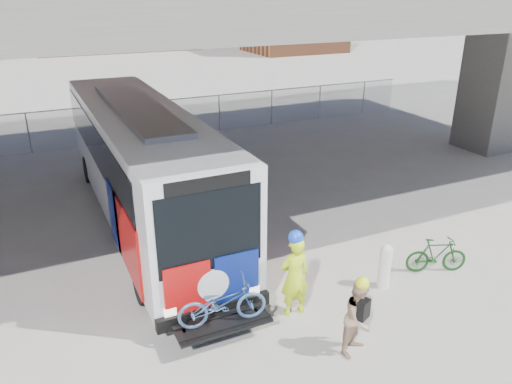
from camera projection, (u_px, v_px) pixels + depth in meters
ground at (242, 248)px, 14.20m from camera, size 160.00×160.00×0.00m
bus at (142, 157)px, 15.14m from camera, size 2.67×12.99×3.69m
chainlink_fence at (141, 111)px, 23.70m from camera, size 30.00×0.06×30.00m
brick_buildings at (70, 1)px, 52.95m from camera, size 54.00×22.00×12.00m
bollard at (385, 264)px, 12.13m from camera, size 0.30×0.30×1.16m
cyclist_hivis at (295, 275)px, 10.99m from camera, size 0.70×0.46×2.10m
cyclist_tan at (359, 317)px, 9.89m from camera, size 0.94×0.86×1.73m
bike_parked at (436, 255)px, 12.85m from camera, size 1.64×1.01×0.96m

